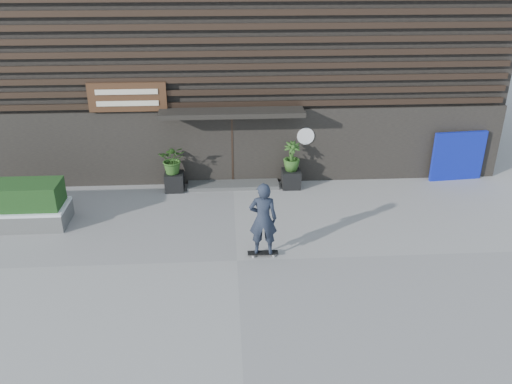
{
  "coord_description": "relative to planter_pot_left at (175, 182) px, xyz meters",
  "views": [
    {
      "loc": [
        -0.2,
        -11.16,
        7.08
      ],
      "look_at": [
        0.58,
        1.71,
        1.1
      ],
      "focal_mm": 36.52,
      "sensor_mm": 36.0,
      "label": 1
    }
  ],
  "objects": [
    {
      "name": "bamboo_left",
      "position": [
        0.0,
        0.0,
        0.78
      ],
      "size": [
        0.86,
        0.75,
        0.96
      ],
      "primitive_type": "imported",
      "color": "#2D591E",
      "rests_on": "planter_pot_left"
    },
    {
      "name": "bamboo_right",
      "position": [
        3.8,
        0.0,
        0.78
      ],
      "size": [
        0.54,
        0.54,
        0.96
      ],
      "primitive_type": "imported",
      "color": "#2D591E",
      "rests_on": "planter_pot_right"
    },
    {
      "name": "planter_pot_right",
      "position": [
        3.8,
        0.0,
        0.0
      ],
      "size": [
        0.6,
        0.6,
        0.6
      ],
      "primitive_type": "cube",
      "color": "black",
      "rests_on": "ground"
    },
    {
      "name": "planter_pot_left",
      "position": [
        0.0,
        0.0,
        0.0
      ],
      "size": [
        0.6,
        0.6,
        0.6
      ],
      "primitive_type": "cube",
      "color": "black",
      "rests_on": "ground"
    },
    {
      "name": "entrance_step",
      "position": [
        1.9,
        0.2,
        -0.24
      ],
      "size": [
        3.0,
        0.8,
        0.12
      ],
      "primitive_type": "cube",
      "color": "#464644",
      "rests_on": "ground"
    },
    {
      "name": "skateboarder",
      "position": [
        2.57,
        -4.19,
        0.75
      ],
      "size": [
        0.78,
        0.51,
        2.02
      ],
      "color": "black",
      "rests_on": "ground"
    },
    {
      "name": "building",
      "position": [
        1.9,
        5.56,
        3.69
      ],
      "size": [
        18.0,
        11.0,
        8.0
      ],
      "color": "black",
      "rests_on": "ground"
    },
    {
      "name": "ground",
      "position": [
        1.9,
        -4.4,
        -0.3
      ],
      "size": [
        80.0,
        80.0,
        0.0
      ],
      "primitive_type": "plane",
      "color": "gray",
      "rests_on": "ground"
    },
    {
      "name": "hedge",
      "position": [
        -4.59,
        -2.11,
        0.63
      ],
      "size": [
        3.3,
        1.0,
        0.7
      ],
      "primitive_type": "cube",
      "color": "#183C15",
      "rests_on": "snow_layer"
    },
    {
      "name": "raised_bed",
      "position": [
        -4.59,
        -2.11,
        -0.05
      ],
      "size": [
        3.5,
        1.2,
        0.5
      ],
      "primitive_type": "cube",
      "color": "#535350",
      "rests_on": "ground"
    },
    {
      "name": "blue_tarp",
      "position": [
        9.45,
        0.3,
        0.55
      ],
      "size": [
        1.81,
        0.28,
        1.69
      ],
      "primitive_type": "cube",
      "rotation": [
        0.0,
        0.0,
        0.09
      ],
      "color": "#0B189B",
      "rests_on": "ground"
    },
    {
      "name": "snow_layer",
      "position": [
        -4.59,
        -2.11,
        0.24
      ],
      "size": [
        3.5,
        1.2,
        0.08
      ],
      "primitive_type": "cube",
      "color": "white",
      "rests_on": "raised_bed"
    }
  ]
}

